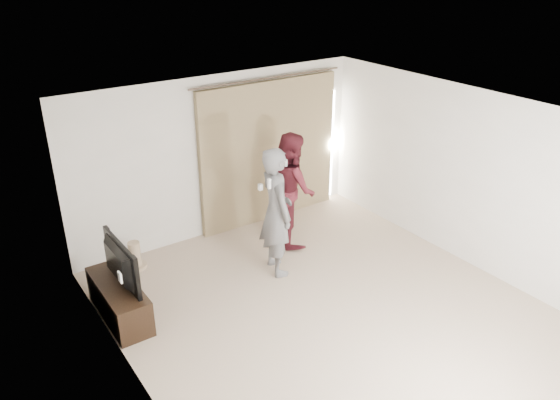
% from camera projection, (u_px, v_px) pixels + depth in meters
% --- Properties ---
extents(floor, '(5.50, 5.50, 0.00)m').
position_uv_depth(floor, '(326.00, 309.00, 7.16)').
color(floor, '#C3AB92').
rests_on(floor, ground).
extents(wall_back, '(5.00, 0.04, 2.60)m').
position_uv_depth(wall_back, '(220.00, 156.00, 8.66)').
color(wall_back, white).
rests_on(wall_back, ground).
extents(wall_left, '(0.04, 5.50, 2.60)m').
position_uv_depth(wall_left, '(132.00, 288.00, 5.32)').
color(wall_left, white).
rests_on(wall_left, ground).
extents(ceiling, '(5.00, 5.50, 0.01)m').
position_uv_depth(ceiling, '(334.00, 117.00, 6.06)').
color(ceiling, white).
rests_on(ceiling, wall_back).
extents(curtain, '(2.80, 0.11, 2.46)m').
position_uv_depth(curtain, '(270.00, 152.00, 9.12)').
color(curtain, tan).
rests_on(curtain, ground).
extents(tv_console, '(0.43, 1.25, 0.48)m').
position_uv_depth(tv_console, '(119.00, 301.00, 6.93)').
color(tv_console, black).
rests_on(tv_console, ground).
extents(tv, '(0.16, 1.02, 0.59)m').
position_uv_depth(tv, '(114.00, 265.00, 6.70)').
color(tv, black).
rests_on(tv, tv_console).
extents(scratching_post, '(0.32, 0.32, 0.42)m').
position_uv_depth(scratching_post, '(135.00, 258.00, 8.02)').
color(scratching_post, '#C7AD88').
rests_on(scratching_post, ground).
extents(person_man, '(0.59, 0.77, 1.89)m').
position_uv_depth(person_man, '(276.00, 212.00, 7.65)').
color(person_man, slate).
rests_on(person_man, ground).
extents(person_woman, '(0.89, 1.03, 1.81)m').
position_uv_depth(person_woman, '(291.00, 189.00, 8.48)').
color(person_woman, '#551922').
rests_on(person_woman, ground).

